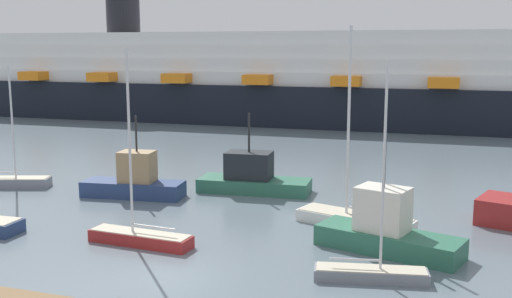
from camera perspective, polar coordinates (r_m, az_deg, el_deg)
The scene contains 9 objects.
ground_plane at distance 23.25m, azimuth -8.31°, elevation -12.01°, with size 600.00×600.00×0.00m, color slate.
sailboat_0 at distance 26.99m, azimuth -10.95°, elevation -8.02°, with size 4.85×1.41×8.50m.
sailboat_1 at distance 23.06m, azimuth 10.88°, elevation -11.23°, with size 4.29×1.77×8.07m.
sailboat_2 at distance 29.49m, azimuth 9.34°, elevation -6.43°, with size 5.92×3.24×9.53m.
sailboat_4 at distance 40.05m, azimuth -22.32°, elevation -2.82°, with size 4.96×2.71×7.47m.
fishing_boat_0 at distance 35.36m, azimuth -11.46°, elevation -3.04°, with size 6.04×2.53×4.72m.
fishing_boat_1 at distance 26.10m, azimuth 12.27°, elevation -7.52°, with size 6.43×3.68×4.89m.
fishing_boat_2 at distance 35.84m, azimuth -0.35°, elevation -2.72°, with size 6.77×2.77×4.73m.
cruise_ship at distance 71.19m, azimuth -2.13°, elevation 6.44°, with size 80.92×13.46×14.30m.
Camera 1 is at (9.86, -19.25, 8.53)m, focal length 42.13 mm.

